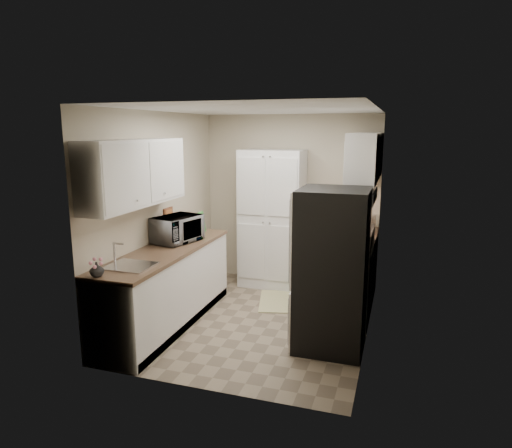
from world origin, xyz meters
name	(u,v)px	position (x,y,z in m)	size (l,w,h in m)	color
ground	(258,320)	(0.00, 0.00, 0.00)	(3.20, 3.20, 0.00)	#7A6B56
room_shell	(256,188)	(-0.02, -0.01, 1.63)	(2.64, 3.24, 2.52)	#B4A991
pantry_cabinet	(272,219)	(-0.20, 1.32, 1.00)	(0.90, 0.55, 2.00)	silver
base_cabinet_left	(167,289)	(-0.99, -0.43, 0.44)	(0.60, 2.30, 0.88)	silver
countertop_left	(165,251)	(-0.99, -0.43, 0.90)	(0.63, 2.33, 0.04)	brown
base_cabinet_right	(352,265)	(0.99, 1.19, 0.44)	(0.60, 0.80, 0.88)	silver
countertop_right	(354,233)	(0.99, 1.19, 0.90)	(0.63, 0.83, 0.04)	brown
electric_range	(344,281)	(0.97, 0.39, 0.48)	(0.71, 0.78, 1.13)	#B7B7BC
refrigerator	(332,270)	(0.94, -0.41, 0.85)	(0.70, 0.72, 1.70)	#B7B7BC
microwave	(177,229)	(-1.02, -0.06, 1.08)	(0.58, 0.40, 0.32)	#AEADB2
wine_bottle	(186,224)	(-1.12, 0.38, 1.05)	(0.07, 0.07, 0.26)	black
flower_vase	(97,269)	(-1.11, -1.52, 0.99)	(0.13, 0.13, 0.14)	silver
cutting_board	(201,223)	(-0.95, 0.49, 1.06)	(0.02, 0.22, 0.28)	green
toaster_oven	(360,223)	(1.07, 1.21, 1.03)	(0.31, 0.40, 0.23)	silver
fruit_basket	(359,211)	(1.05, 1.22, 1.20)	(0.22, 0.22, 0.09)	orange
kitchen_mat	(279,301)	(0.09, 0.66, 0.01)	(0.51, 0.81, 0.01)	#C1BC82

